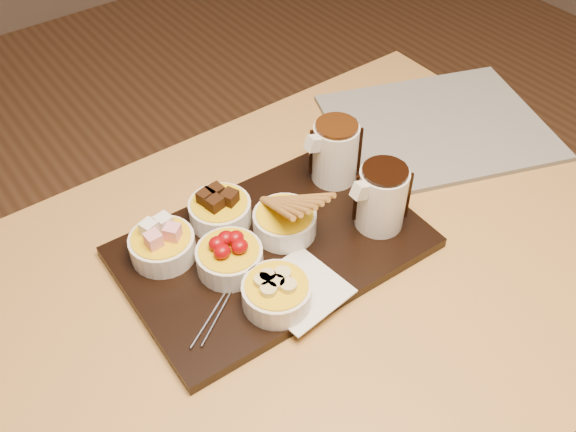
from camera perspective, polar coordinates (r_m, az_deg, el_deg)
dining_table at (r=1.05m, az=0.18°, el=-9.53°), size 1.20×0.80×0.75m
serving_board at (r=1.01m, az=-1.37°, el=-2.78°), size 0.47×0.31×0.02m
napkin at (r=0.94m, az=1.04°, el=-6.54°), size 0.13×0.13×0.00m
bowl_marshmallows at (r=0.99m, az=-11.08°, el=-2.68°), size 0.10×0.10×0.04m
bowl_cake at (r=1.03m, az=-6.05°, el=0.37°), size 0.10×0.10×0.04m
bowl_strawberries at (r=0.96m, az=-5.21°, el=-3.83°), size 0.10×0.10×0.04m
bowl_biscotti at (r=1.01m, az=-0.30°, el=-0.63°), size 0.10×0.10×0.04m
bowl_bananas at (r=0.91m, az=-1.01°, el=-6.97°), size 0.10×0.10×0.04m
pitcher_dark_chocolate at (r=1.01m, az=8.31°, el=1.55°), size 0.08×0.08×0.11m
pitcher_milk_chocolate at (r=1.08m, az=4.21°, el=5.61°), size 0.08×0.08×0.11m
fondue_skewers at (r=0.95m, az=-4.88°, el=-5.63°), size 0.16×0.24×0.01m
newspaper at (r=1.28m, az=13.20°, el=7.73°), size 0.49×0.44×0.01m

